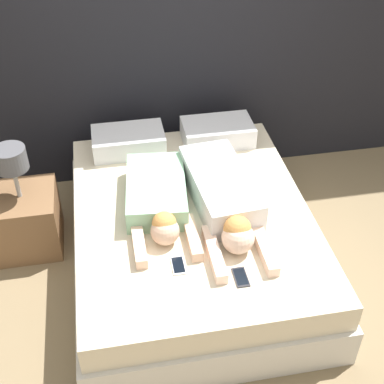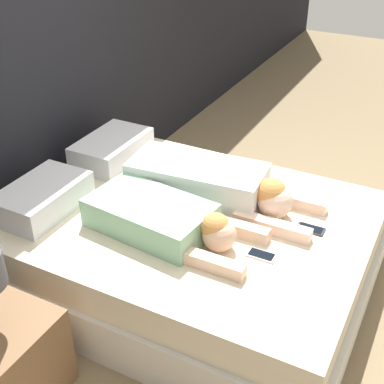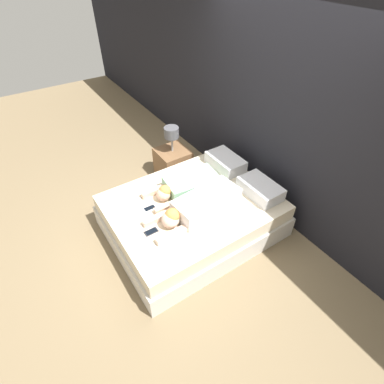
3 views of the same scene
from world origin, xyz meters
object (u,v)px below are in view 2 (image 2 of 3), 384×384
at_px(person_right, 214,184).
at_px(cell_phone_left, 261,255).
at_px(cell_phone_right, 311,229).
at_px(nightstand, 1,355).
at_px(pillow_head_right, 112,149).
at_px(bed, 192,249).
at_px(pillow_head_left, 42,198).
at_px(person_left, 166,220).

xyz_separation_m(person_right, cell_phone_left, (-0.37, -0.44, -0.10)).
relative_size(cell_phone_right, nightstand, 0.18).
distance_m(pillow_head_right, cell_phone_right, 1.43).
height_order(bed, pillow_head_left, pillow_head_left).
bearing_deg(person_right, cell_phone_right, -93.45).
distance_m(bed, pillow_head_left, 0.91).
distance_m(bed, person_left, 0.40).
bearing_deg(cell_phone_left, pillow_head_left, 97.77).
xyz_separation_m(pillow_head_left, person_left, (0.13, -0.73, 0.00)).
relative_size(person_left, cell_phone_left, 6.47).
height_order(pillow_head_left, person_right, person_right).
relative_size(pillow_head_left, nightstand, 0.64).
distance_m(pillow_head_left, cell_phone_right, 1.51).
bearing_deg(pillow_head_left, cell_phone_left, -82.23).
distance_m(cell_phone_right, nightstand, 1.68).
relative_size(pillow_head_left, pillow_head_right, 1.00).
bearing_deg(pillow_head_right, person_right, -99.87).
height_order(person_right, cell_phone_left, person_right).
relative_size(cell_phone_left, cell_phone_right, 1.00).
relative_size(person_left, cell_phone_right, 6.47).
relative_size(person_right, cell_phone_left, 7.70).
height_order(bed, nightstand, nightstand).
bearing_deg(bed, cell_phone_left, -109.46).
distance_m(pillow_head_right, nightstand, 1.56).
bearing_deg(person_left, person_right, -11.61).
height_order(cell_phone_left, cell_phone_right, same).
distance_m(person_left, person_right, 0.43).
bearing_deg(pillow_head_right, cell_phone_right, -97.18).
bearing_deg(nightstand, cell_phone_right, -38.54).
bearing_deg(pillow_head_left, pillow_head_right, 0.00).
distance_m(person_left, cell_phone_left, 0.54).
distance_m(bed, person_right, 0.40).
bearing_deg(cell_phone_right, pillow_head_right, 82.82).
bearing_deg(person_left, cell_phone_right, -60.97).
xyz_separation_m(pillow_head_right, nightstand, (-1.48, -0.38, -0.30)).
height_order(person_right, nightstand, nightstand).
bearing_deg(cell_phone_left, person_right, 50.06).
height_order(bed, cell_phone_left, cell_phone_left).
distance_m(person_right, nightstand, 1.44).
relative_size(bed, pillow_head_right, 3.74).
xyz_separation_m(pillow_head_right, cell_phone_left, (-0.51, -1.26, -0.07)).
bearing_deg(person_right, nightstand, 161.96).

